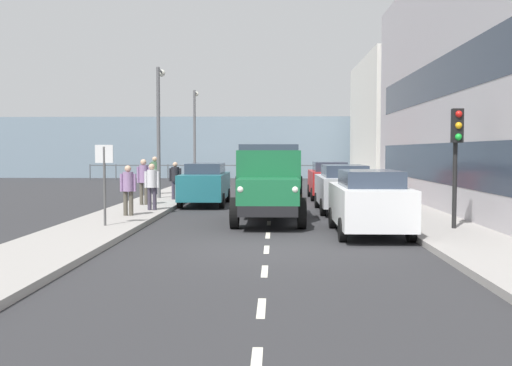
% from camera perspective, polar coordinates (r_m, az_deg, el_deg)
% --- Properties ---
extents(ground_plane, '(80.00, 80.00, 0.00)m').
position_cam_1_polar(ground_plane, '(24.07, 1.37, -2.25)').
color(ground_plane, '#2D2D30').
extents(sidewalk_left, '(2.31, 44.37, 0.15)m').
position_cam_1_polar(sidewalk_left, '(24.50, 12.66, -2.06)').
color(sidewalk_left, '#9E9993').
rests_on(sidewalk_left, ground_plane).
extents(sidewalk_right, '(2.31, 44.37, 0.15)m').
position_cam_1_polar(sidewalk_right, '(24.58, -9.87, -2.01)').
color(sidewalk_right, '#9E9993').
rests_on(sidewalk_right, ground_plane).
extents(road_centreline_markings, '(0.12, 38.96, 0.01)m').
position_cam_1_polar(road_centreline_markings, '(22.70, 1.34, -2.57)').
color(road_centreline_markings, silver).
rests_on(road_centreline_markings, ground_plane).
extents(building_far_block, '(8.62, 12.01, 8.30)m').
position_cam_1_polar(building_far_block, '(41.82, 15.84, 5.59)').
color(building_far_block, silver).
rests_on(building_far_block, ground_plane).
extents(sea_horizon, '(80.00, 0.80, 5.00)m').
position_cam_1_polar(sea_horizon, '(49.16, 1.62, 3.39)').
color(sea_horizon, gray).
rests_on(sea_horizon, ground_plane).
extents(seawall_railing, '(28.08, 0.08, 1.20)m').
position_cam_1_polar(seawall_railing, '(45.57, 1.60, 1.42)').
color(seawall_railing, '#4C5156').
rests_on(seawall_railing, ground_plane).
extents(truck_vintage_green, '(2.17, 5.64, 2.43)m').
position_cam_1_polar(truck_vintage_green, '(18.49, 1.21, -0.20)').
color(truck_vintage_green, black).
rests_on(truck_vintage_green, ground_plane).
extents(car_white_kerbside_near, '(1.85, 4.24, 1.72)m').
position_cam_1_polar(car_white_kerbside_near, '(16.25, 10.65, -1.71)').
color(car_white_kerbside_near, white).
rests_on(car_white_kerbside_near, ground_plane).
extents(car_silver_kerbside_1, '(1.88, 4.59, 1.72)m').
position_cam_1_polar(car_silver_kerbside_1, '(22.23, 8.27, -0.41)').
color(car_silver_kerbside_1, '#B7BABF').
rests_on(car_silver_kerbside_1, ground_plane).
extents(car_red_kerbside_2, '(1.83, 4.14, 1.72)m').
position_cam_1_polar(car_red_kerbside_2, '(28.06, 6.93, 0.32)').
color(car_red_kerbside_2, '#B21E1E').
rests_on(car_red_kerbside_2, ground_plane).
extents(car_teal_oppositeside_0, '(1.81, 4.51, 1.72)m').
position_cam_1_polar(car_teal_oppositeside_0, '(24.77, -4.83, -0.03)').
color(car_teal_oppositeside_0, '#1E6670').
rests_on(car_teal_oppositeside_0, ground_plane).
extents(pedestrian_with_bag, '(0.53, 0.34, 1.62)m').
position_cam_1_polar(pedestrian_with_bag, '(19.75, -12.03, -0.30)').
color(pedestrian_with_bag, '#4C473D').
rests_on(pedestrian_with_bag, sidewalk_right).
extents(pedestrian_strolling, '(0.53, 0.34, 1.63)m').
position_cam_1_polar(pedestrian_strolling, '(21.42, -9.84, 0.01)').
color(pedestrian_strolling, '#383342').
rests_on(pedestrian_strolling, sidewalk_right).
extents(pedestrian_near_railing, '(0.53, 0.34, 1.76)m').
position_cam_1_polar(pedestrian_near_railing, '(23.59, -10.61, 0.48)').
color(pedestrian_near_railing, '#4C473D').
rests_on(pedestrian_near_railing, sidewalk_right).
extents(pedestrian_couple_a, '(0.53, 0.34, 1.60)m').
position_cam_1_polar(pedestrian_couple_a, '(25.95, -7.66, 0.52)').
color(pedestrian_couple_a, '#383342').
rests_on(pedestrian_couple_a, sidewalk_right).
extents(pedestrian_in_dark_coat, '(0.53, 0.34, 1.81)m').
position_cam_1_polar(pedestrian_in_dark_coat, '(29.25, -9.57, 1.04)').
color(pedestrian_in_dark_coat, black).
rests_on(pedestrian_in_dark_coat, sidewalk_right).
extents(traffic_light_near, '(0.28, 0.41, 3.20)m').
position_cam_1_polar(traffic_light_near, '(16.88, 18.47, 3.72)').
color(traffic_light_near, black).
rests_on(traffic_light_near, sidewalk_left).
extents(lamp_post_promenade, '(0.32, 1.14, 5.76)m').
position_cam_1_polar(lamp_post_promenade, '(27.10, -9.17, 5.99)').
color(lamp_post_promenade, '#59595B').
rests_on(lamp_post_promenade, sidewalk_right).
extents(lamp_post_far, '(0.32, 1.14, 5.95)m').
position_cam_1_polar(lamp_post_far, '(38.95, -5.82, 5.26)').
color(lamp_post_far, '#59595B').
rests_on(lamp_post_far, sidewalk_right).
extents(street_sign, '(0.50, 0.07, 2.25)m').
position_cam_1_polar(street_sign, '(17.23, -14.18, 1.14)').
color(street_sign, '#4C4C4C').
rests_on(street_sign, sidewalk_right).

